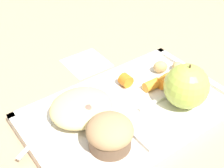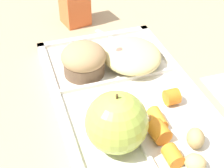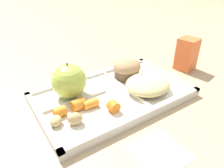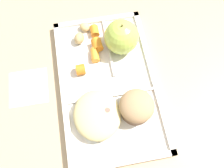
% 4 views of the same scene
% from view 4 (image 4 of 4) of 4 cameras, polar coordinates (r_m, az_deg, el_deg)
% --- Properties ---
extents(ground, '(6.00, 6.00, 0.00)m').
position_cam_4_polar(ground, '(0.62, -0.79, -0.37)').
color(ground, tan).
extents(lunch_tray, '(0.40, 0.24, 0.02)m').
position_cam_4_polar(lunch_tray, '(0.61, -0.80, -0.02)').
color(lunch_tray, silver).
rests_on(lunch_tray, ground).
extents(green_apple, '(0.09, 0.09, 0.09)m').
position_cam_4_polar(green_apple, '(0.62, 2.22, 11.00)').
color(green_apple, '#A8C14C').
rests_on(green_apple, lunch_tray).
extents(bran_muffin, '(0.08, 0.08, 0.06)m').
position_cam_4_polar(bran_muffin, '(0.55, 5.81, -5.36)').
color(bran_muffin, brown).
rests_on(bran_muffin, lunch_tray).
extents(carrot_slice_small, '(0.04, 0.02, 0.02)m').
position_cam_4_polar(carrot_slice_small, '(0.63, -4.03, 6.83)').
color(carrot_slice_small, orange).
rests_on(carrot_slice_small, lunch_tray).
extents(carrot_slice_large, '(0.03, 0.02, 0.02)m').
position_cam_4_polar(carrot_slice_large, '(0.67, -4.13, 12.34)').
color(carrot_slice_large, orange).
rests_on(carrot_slice_large, lunch_tray).
extents(carrot_slice_near_corner, '(0.03, 0.02, 0.03)m').
position_cam_4_polar(carrot_slice_near_corner, '(0.61, -7.39, 3.39)').
color(carrot_slice_near_corner, orange).
rests_on(carrot_slice_near_corner, lunch_tray).
extents(carrot_slice_tilted, '(0.03, 0.03, 0.03)m').
position_cam_4_polar(carrot_slice_tilted, '(0.64, -3.53, 9.23)').
color(carrot_slice_tilted, orange).
rests_on(carrot_slice_tilted, lunch_tray).
extents(potato_chunk_wedge, '(0.04, 0.04, 0.03)m').
position_cam_4_polar(potato_chunk_wedge, '(0.66, -7.71, 10.63)').
color(potato_chunk_wedge, tan).
rests_on(potato_chunk_wedge, lunch_tray).
extents(potato_chunk_corner, '(0.04, 0.04, 0.02)m').
position_cam_4_polar(potato_chunk_corner, '(0.68, -6.39, 13.21)').
color(potato_chunk_corner, tan).
rests_on(potato_chunk_corner, lunch_tray).
extents(egg_noodle_pile, '(0.12, 0.11, 0.04)m').
position_cam_4_polar(egg_noodle_pile, '(0.56, -3.52, -7.25)').
color(egg_noodle_pile, '#D6C684').
rests_on(egg_noodle_pile, lunch_tray).
extents(meatball_side, '(0.04, 0.04, 0.04)m').
position_cam_4_polar(meatball_side, '(0.56, -1.39, -6.79)').
color(meatball_side, '#755B4C').
rests_on(meatball_side, lunch_tray).
extents(meatball_front, '(0.03, 0.03, 0.03)m').
position_cam_4_polar(meatball_front, '(0.57, -4.08, -5.44)').
color(meatball_front, brown).
rests_on(meatball_front, lunch_tray).
extents(meatball_center, '(0.03, 0.03, 0.03)m').
position_cam_4_polar(meatball_center, '(0.57, -5.69, -5.45)').
color(meatball_center, '#755B4C').
rests_on(meatball_center, lunch_tray).
extents(plastic_fork, '(0.14, 0.08, 0.00)m').
position_cam_4_polar(plastic_fork, '(0.56, -3.80, -14.05)').
color(plastic_fork, white).
rests_on(plastic_fork, lunch_tray).
extents(paper_napkin, '(0.10, 0.10, 0.00)m').
position_cam_4_polar(paper_napkin, '(0.65, -19.08, -0.71)').
color(paper_napkin, white).
rests_on(paper_napkin, ground).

